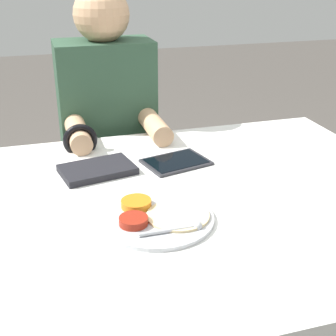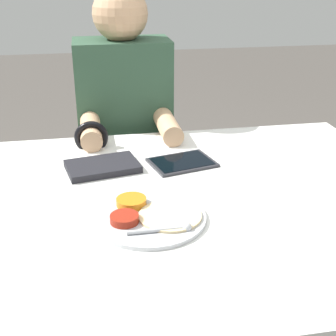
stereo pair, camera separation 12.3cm
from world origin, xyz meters
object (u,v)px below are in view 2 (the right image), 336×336
at_px(tablet_device, 183,162).
at_px(red_notebook, 103,167).
at_px(thali_tray, 149,216).
at_px(person_diner, 126,154).

bearing_deg(tablet_device, red_notebook, -180.00).
height_order(thali_tray, red_notebook, thali_tray).
height_order(red_notebook, tablet_device, red_notebook).
relative_size(red_notebook, person_diner, 0.19).
bearing_deg(red_notebook, thali_tray, -72.89).
distance_m(thali_tray, person_diner, 0.77).
relative_size(tablet_device, person_diner, 0.18).
bearing_deg(thali_tray, tablet_device, 64.67).
distance_m(tablet_device, person_diner, 0.49).
distance_m(thali_tray, red_notebook, 0.32).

